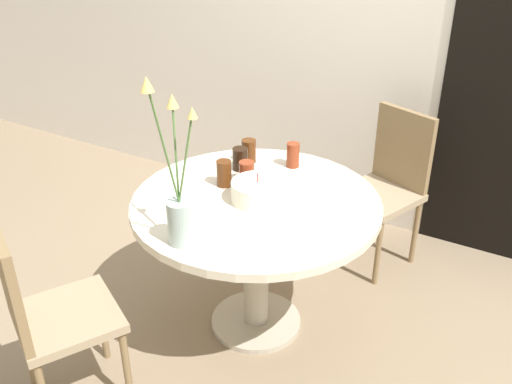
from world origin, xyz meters
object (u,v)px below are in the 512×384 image
at_px(drink_glass_1, 247,172).
at_px(chair_right_flank, 389,179).
at_px(chair_far_back, 45,309).
at_px(drink_glass_0, 249,151).
at_px(drink_glass_3, 224,173).
at_px(side_plate, 192,203).
at_px(drink_glass_4, 240,159).
at_px(drink_glass_2, 293,155).
at_px(flower_vase, 179,205).
at_px(birthday_cake, 257,191).

bearing_deg(drink_glass_1, chair_right_flank, 58.79).
distance_m(chair_right_flank, chair_far_back, 1.99).
distance_m(drink_glass_0, drink_glass_3, 0.29).
bearing_deg(side_plate, drink_glass_4, 89.47).
relative_size(drink_glass_2, drink_glass_3, 0.99).
bearing_deg(drink_glass_4, drink_glass_2, 37.18).
bearing_deg(drink_glass_0, drink_glass_3, -83.37).
distance_m(drink_glass_1, drink_glass_2, 0.29).
height_order(flower_vase, drink_glass_4, flower_vase).
bearing_deg(drink_glass_2, birthday_cake, -86.71).
distance_m(birthday_cake, drink_glass_0, 0.42).
distance_m(birthday_cake, flower_vase, 0.48).
height_order(birthday_cake, drink_glass_2, birthday_cake).
bearing_deg(side_plate, drink_glass_0, 90.47).
xyz_separation_m(flower_vase, drink_glass_3, (-0.12, 0.51, -0.11)).
bearing_deg(drink_glass_3, drink_glass_1, 50.07).
relative_size(drink_glass_0, drink_glass_3, 0.95).
bearing_deg(chair_far_back, flower_vase, -104.98).
xyz_separation_m(side_plate, drink_glass_4, (0.00, 0.42, 0.05)).
bearing_deg(drink_glass_2, side_plate, -110.64).
height_order(drink_glass_1, drink_glass_2, drink_glass_2).
distance_m(chair_far_back, flower_vase, 0.69).
height_order(birthday_cake, side_plate, birthday_cake).
height_order(chair_right_flank, flower_vase, flower_vase).
xyz_separation_m(chair_right_flank, drink_glass_4, (-0.58, -0.69, 0.27)).
bearing_deg(birthday_cake, drink_glass_4, 134.62).
relative_size(chair_right_flank, chair_far_back, 1.00).
bearing_deg(drink_glass_4, side_plate, -90.53).
distance_m(side_plate, drink_glass_3, 0.24).
relative_size(flower_vase, side_plate, 3.59).
distance_m(chair_far_back, drink_glass_3, 1.00).
height_order(chair_far_back, birthday_cake, chair_far_back).
bearing_deg(chair_far_back, side_plate, -80.70).
height_order(side_plate, drink_glass_4, drink_glass_4).
distance_m(flower_vase, side_plate, 0.36).
xyz_separation_m(birthday_cake, drink_glass_2, (-0.02, 0.41, 0.02)).
distance_m(birthday_cake, side_plate, 0.31).
distance_m(chair_far_back, birthday_cake, 1.03).
distance_m(birthday_cake, drink_glass_3, 0.22).
distance_m(drink_glass_2, drink_glass_4, 0.27).
xyz_separation_m(chair_far_back, birthday_cake, (0.49, 0.87, 0.26)).
relative_size(birthday_cake, side_plate, 1.23).
bearing_deg(birthday_cake, drink_glass_1, 135.06).
xyz_separation_m(chair_right_flank, chair_far_back, (-0.83, -1.81, 0.00)).
distance_m(flower_vase, drink_glass_3, 0.53).
distance_m(flower_vase, drink_glass_1, 0.61).
distance_m(flower_vase, drink_glass_4, 0.73).
height_order(chair_far_back, flower_vase, flower_vase).
bearing_deg(chair_right_flank, side_plate, -97.11).
height_order(chair_far_back, drink_glass_0, chair_far_back).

